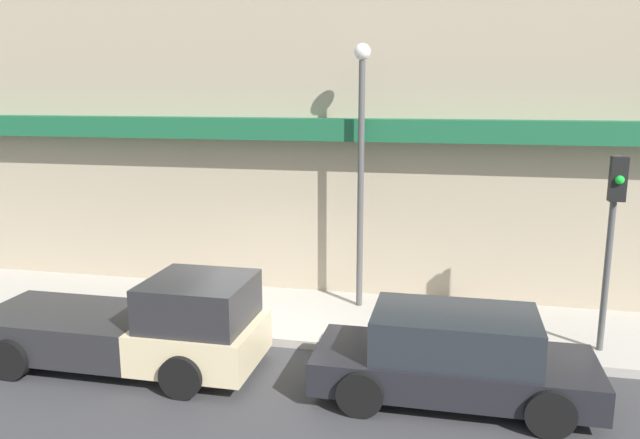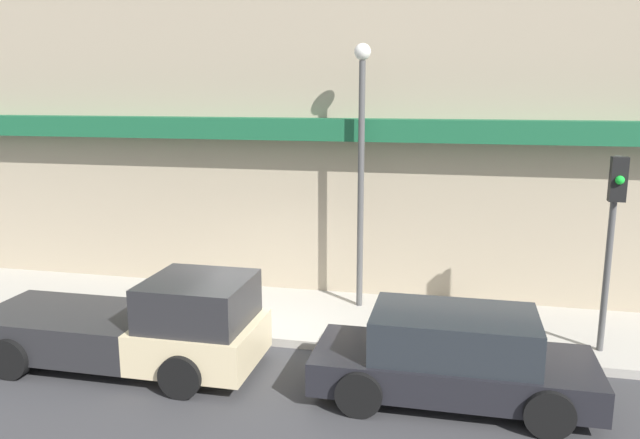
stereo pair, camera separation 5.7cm
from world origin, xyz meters
name	(u,v)px [view 1 (the left image)]	position (x,y,z in m)	size (l,w,h in m)	color
ground_plane	(257,345)	(0.00, 0.00, 0.00)	(80.00, 80.00, 0.00)	#38383A
sidewalk	(279,314)	(0.00, 1.60, 0.09)	(36.00, 3.20, 0.17)	#ADA89E
building	(310,119)	(0.02, 4.67, 4.30)	(19.80, 3.80, 10.19)	tan
pickup_truck	(139,327)	(-1.78, -1.41, 0.78)	(5.25, 2.12, 1.77)	beige
parked_car	(454,357)	(3.85, -1.41, 0.74)	(4.55, 2.02, 1.50)	black
fire_hydrant	(457,329)	(3.91, 0.36, 0.54)	(0.19, 0.19, 0.75)	#196633
street_lamp	(361,148)	(1.71, 2.34, 3.80)	(0.36, 0.36, 5.84)	#4C4C4C
traffic_light	(613,220)	(6.59, 0.73, 2.72)	(0.28, 0.42, 3.71)	#4C4C4C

